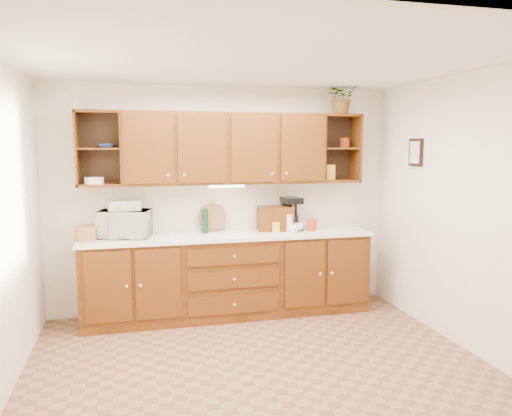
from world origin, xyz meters
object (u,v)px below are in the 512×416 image
potted_plant (342,97)px  bread_box (275,218)px  coffee_maker (291,214)px  microwave (124,224)px

potted_plant → bread_box: bearing=178.9°
coffee_maker → bread_box: bearing=-172.2°
bread_box → coffee_maker: (0.20, 0.04, 0.04)m
microwave → potted_plant: size_ratio=1.38×
microwave → bread_box: bearing=16.0°
potted_plant → coffee_maker: bearing=174.9°
microwave → coffee_maker: size_ratio=1.40×
microwave → bread_box: 1.70m
coffee_maker → potted_plant: potted_plant is taller
coffee_maker → potted_plant: bearing=-7.7°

